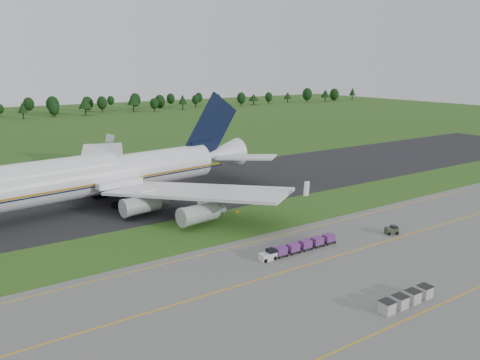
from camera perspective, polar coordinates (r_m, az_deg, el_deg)
ground at (r=86.64m, az=-2.47°, el=-5.65°), size 600.00×600.00×0.00m
apron at (r=62.31m, az=14.32°, el=-14.20°), size 300.00×52.00×0.06m
taxiway at (r=110.55m, az=-9.95°, el=-1.51°), size 300.00×40.00×0.08m
apron_markings at (r=66.62m, az=9.80°, el=-12.00°), size 300.00×30.20×0.01m
tree_line at (r=294.07m, az=-24.64°, el=8.15°), size 528.14×21.35×11.92m
aircraft at (r=101.40m, az=-18.26°, el=0.34°), size 80.73×77.72×22.58m
baggage_train at (r=75.40m, az=7.06°, el=-8.08°), size 14.88×1.58×1.52m
utility_cart at (r=86.61m, az=17.99°, el=-5.91°), size 2.44×2.01×1.16m
uld_row at (r=62.87m, az=19.65°, el=-13.50°), size 8.79×1.59×1.57m
edge_markers at (r=91.12m, az=-3.17°, el=-4.49°), size 11.20×0.30×0.60m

